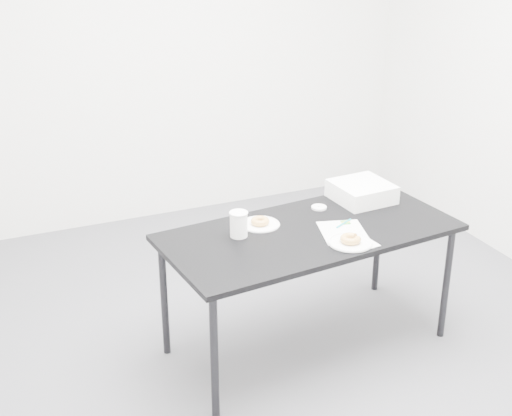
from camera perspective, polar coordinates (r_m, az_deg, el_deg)
name	(u,v)px	position (r m, az deg, el deg)	size (l,w,h in m)	color
floor	(268,341)	(4.16, 0.95, -10.59)	(4.00, 4.00, 0.00)	#4A494E
wall_back	(157,45)	(5.42, -7.93, 12.81)	(4.00, 0.02, 2.70)	white
table	(310,239)	(3.82, 4.32, -2.49)	(1.64, 0.89, 0.72)	black
scorecard	(343,232)	(3.78, 6.99, -1.93)	(0.23, 0.29, 0.00)	white
logo_patch	(346,222)	(3.89, 7.18, -1.15)	(0.05, 0.05, 0.00)	green
pen	(344,223)	(3.87, 7.03, -1.22)	(0.01, 0.01, 0.14)	#0D8A97
napkin	(359,243)	(3.67, 8.24, -2.80)	(0.16, 0.16, 0.00)	white
plate_near	(350,243)	(3.66, 7.56, -2.76)	(0.23, 0.23, 0.01)	white
donut_near	(351,239)	(3.65, 7.57, -2.47)	(0.11, 0.11, 0.04)	#CD8D41
plate_far	(260,224)	(3.84, 0.32, -1.32)	(0.21, 0.21, 0.01)	white
donut_far	(260,221)	(3.83, 0.33, -1.06)	(0.10, 0.10, 0.03)	#CD8D41
coffee_cup	(239,224)	(3.69, -1.39, -1.30)	(0.09, 0.09, 0.14)	white
cup_lid	(319,207)	(4.06, 5.06, 0.04)	(0.09, 0.09, 0.01)	white
bakery_box	(362,192)	(4.19, 8.45, 1.31)	(0.31, 0.31, 0.10)	white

